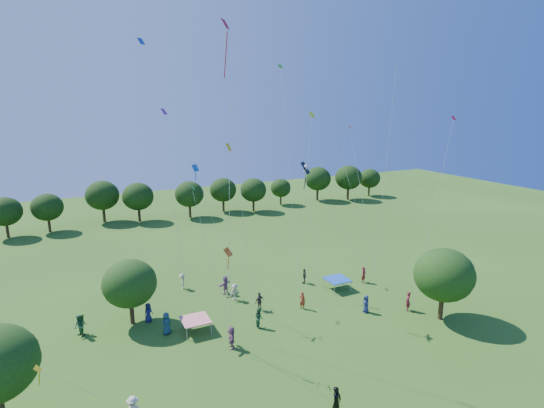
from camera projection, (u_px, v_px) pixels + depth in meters
The scene contains 38 objects.
near_tree_north at pixel (130, 283), 35.22m from camera, with size 4.46×4.46×5.64m.
near_tree_east at pixel (444, 275), 35.89m from camera, with size 5.03×5.03×6.34m.
treeline at pixel (151, 195), 68.24m from camera, with size 88.01×8.77×6.77m.
tent_red_stripe at pixel (195, 320), 34.49m from camera, with size 2.20×2.20×1.10m.
tent_blue at pixel (337, 279), 42.55m from camera, with size 2.20×2.20×1.10m.
man_in_black at pixel (337, 402), 25.01m from camera, with size 0.72×0.46×1.92m, color black.
crowd_person_0 at pixel (167, 323), 34.14m from camera, with size 0.91×0.49×1.84m, color navy.
crowd_person_1 at pixel (302, 300), 38.46m from camera, with size 0.61×0.39×1.64m, color maroon.
crowd_person_2 at pixel (259, 318), 35.21m from camera, with size 0.84×0.45×1.70m, color #255734.
crowd_person_3 at pixel (235, 292), 40.10m from camera, with size 1.09×0.49×1.66m, color #B1A08D.
crowd_person_4 at pixel (304, 276), 44.04m from camera, with size 0.93×0.42×1.59m, color #413634.
crowd_person_5 at pixel (231, 338), 32.11m from camera, with size 1.66×0.59×1.78m, color #854D6B.
crowd_person_6 at pixel (148, 313), 36.11m from camera, with size 0.83×0.45×1.69m, color navy.
crowd_person_7 at pixel (364, 275), 44.22m from camera, with size 0.64×0.41×1.72m, color maroon.
crowd_person_8 at pixel (79, 326), 33.69m from camera, with size 0.91×0.49×1.84m, color #245435.
crowd_person_9 at pixel (182, 281), 42.62m from camera, with size 1.07×0.48×1.63m, color #B2AE8E.
crowd_person_10 at pixel (260, 301), 38.19m from camera, with size 1.00×0.45×1.70m, color #423734.
crowd_person_11 at pixel (225, 285), 41.52m from camera, with size 1.71×0.61×1.84m, color #8A5082.
crowd_person_12 at pixel (366, 304), 37.78m from camera, with size 0.79×0.43×1.60m, color navy.
crowd_person_13 at pixel (408, 301), 38.09m from camera, with size 0.67×0.43×1.79m, color maroon.
crowd_person_14 at pixel (83, 324), 34.29m from camera, with size 0.81×0.44×1.64m, color #295F2B.
pirate_kite at pixel (306, 171), 35.52m from camera, with size 1.25×4.97×12.13m.
red_high_kite at pixel (230, 84), 29.02m from camera, with size 1.69×1.65×22.39m.
small_kite_0 at pixel (357, 169), 45.98m from camera, with size 1.43×7.34×14.66m.
small_kite_1 at pixel (228, 261), 29.48m from camera, with size 0.77×1.57×7.14m.
small_kite_2 at pixel (46, 375), 22.41m from camera, with size 2.80×1.70×3.55m.
small_kite_3 at pixel (285, 124), 43.11m from camera, with size 2.71×9.08×20.99m.
small_kite_4 at pixel (151, 95), 39.98m from camera, with size 2.54×4.94×22.94m.
small_kite_5 at pixel (346, 171), 44.69m from camera, with size 1.33×6.30×12.60m.
small_kite_6 at pixel (230, 148), 41.17m from camera, with size 2.03×3.65×17.25m.
small_kite_7 at pixel (390, 127), 41.27m from camera, with size 2.31×1.14×21.07m.
small_kite_8 at pixel (442, 173), 35.45m from camera, with size 4.08×1.14×15.93m.
small_kite_9 at pixel (229, 210), 25.89m from camera, with size 2.09×5.81×14.69m.
small_kite_10 at pixel (308, 152), 39.89m from camera, with size 3.07×2.50×16.16m.
small_kite_11 at pixel (200, 218), 30.02m from camera, with size 2.45×1.45×11.42m.
small_kite_12 at pixel (202, 189), 36.07m from camera, with size 4.01×0.97×11.97m.
small_kite_13 at pixel (168, 151), 37.28m from camera, with size 1.56×1.79×16.51m.
small_kite_14 at pixel (328, 209), 43.77m from camera, with size 3.97×4.89×7.62m.
Camera 1 is at (-13.19, -13.27, 17.96)m, focal length 28.00 mm.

